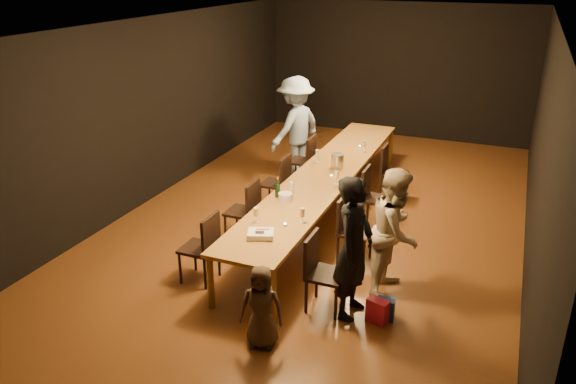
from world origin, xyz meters
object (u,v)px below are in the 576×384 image
at_px(chair_left_3, 301,160).
at_px(chair_left_1, 242,211).
at_px(woman_tan, 395,231).
at_px(table, 325,176).
at_px(chair_right_2, 377,198).
at_px(champagne_bottle, 277,187).
at_px(child, 261,307).
at_px(plate_stack, 285,197).
at_px(chair_right_1, 355,231).
at_px(chair_left_0, 199,247).
at_px(chair_left_2, 275,183).
at_px(woman_birthday, 354,248).
at_px(man_blue, 296,127).
at_px(birthday_cake, 261,234).
at_px(chair_right_0, 326,274).
at_px(ice_bucket, 337,161).
at_px(chair_right_3, 394,173).

bearing_deg(chair_left_3, chair_left_1, -180.00).
bearing_deg(chair_left_3, woman_tan, -141.12).
distance_m(chair_left_1, chair_left_3, 2.40).
distance_m(table, chair_right_2, 0.88).
relative_size(table, woman_tan, 3.77).
distance_m(chair_right_2, champagne_bottle, 1.68).
relative_size(child, champagne_bottle, 3.09).
xyz_separation_m(plate_stack, champagne_bottle, (-0.15, 0.08, 0.10)).
bearing_deg(chair_left_1, chair_left_3, 0.00).
relative_size(chair_right_1, chair_left_0, 1.00).
xyz_separation_m(chair_right_2, chair_left_2, (-1.70, 0.00, 0.00)).
relative_size(woman_birthday, child, 1.81).
relative_size(man_blue, birthday_cake, 4.96).
xyz_separation_m(chair_right_2, chair_left_3, (-1.70, 1.20, 0.00)).
relative_size(chair_right_2, champagne_bottle, 3.06).
distance_m(chair_left_1, woman_tan, 2.39).
bearing_deg(chair_right_1, chair_left_3, -144.69).
xyz_separation_m(chair_left_1, plate_stack, (0.70, -0.02, 0.34)).
bearing_deg(birthday_cake, chair_left_3, 82.41).
distance_m(chair_right_0, chair_right_1, 1.20).
bearing_deg(chair_right_1, ice_bucket, -153.86).
xyz_separation_m(chair_right_3, ice_bucket, (-0.76, -0.85, 0.40)).
relative_size(woman_birthday, ice_bucket, 7.65).
height_order(chair_left_1, child, child).
relative_size(table, ice_bucket, 27.08).
height_order(chair_right_1, ice_bucket, ice_bucket).
distance_m(chair_right_3, birthday_cake, 3.66).
relative_size(birthday_cake, champagne_bottle, 1.25).
bearing_deg(chair_right_0, woman_birthday, 96.07).
distance_m(chair_left_2, woman_tan, 2.88).
distance_m(woman_birthday, child, 1.23).
height_order(chair_left_3, woman_tan, woman_tan).
relative_size(chair_left_2, man_blue, 0.50).
distance_m(chair_left_1, child, 2.46).
bearing_deg(chair_right_2, chair_left_2, -90.00).
xyz_separation_m(chair_left_0, chair_left_3, (0.00, 3.60, 0.00)).
distance_m(chair_right_3, chair_left_1, 2.94).
bearing_deg(chair_right_0, chair_right_1, 180.00).
xyz_separation_m(woman_tan, man_blue, (-2.62, 3.34, 0.14)).
distance_m(chair_left_1, champagne_bottle, 0.70).
bearing_deg(birthday_cake, chair_right_1, 32.24).
relative_size(chair_right_1, champagne_bottle, 3.06).
bearing_deg(chair_left_0, chair_left_1, 0.00).
relative_size(child, plate_stack, 4.75).
height_order(chair_left_2, birthday_cake, chair_left_2).
bearing_deg(ice_bucket, woman_birthday, -68.69).
xyz_separation_m(child, plate_stack, (-0.59, 2.08, 0.34)).
height_order(table, chair_left_2, chair_left_2).
bearing_deg(plate_stack, chair_right_1, 1.33).
height_order(table, woman_birthday, woman_birthday).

